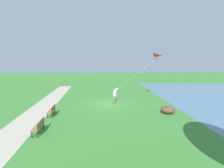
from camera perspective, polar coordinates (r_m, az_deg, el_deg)
The scene contains 7 objects.
ground_plane at distance 17.77m, azimuth -1.15°, elevation -7.50°, with size 120.00×120.00×0.00m, color #3D7F33.
walkway_path at distance 17.27m, azimuth -25.48°, elevation -8.69°, with size 2.40×32.00×0.02m, color #B7AD99.
person_kite_flyer at distance 17.86m, azimuth 1.01°, elevation -3.96°, with size 0.63×0.50×1.83m.
flying_kite at distance 19.74m, azimuth 15.15°, elevation 9.92°, with size 4.92×2.12×4.09m.
park_bench_near_walkway at distance 14.84m, azimuth -21.68°, elevation -9.09°, with size 0.60×1.54×0.88m.
park_bench_far_walkway at distance 11.65m, azimuth -25.84°, elevation -13.95°, with size 0.60×1.54×0.88m.
lakeside_shrub at distance 15.37m, azimuth 20.33°, elevation -9.07°, with size 1.29×1.16×0.70m, color brown.
Camera 1 is at (0.18, 17.15, 4.66)m, focal length 24.27 mm.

